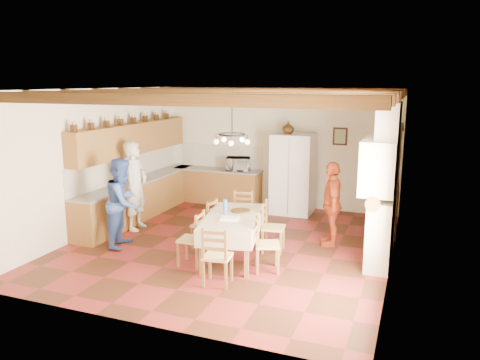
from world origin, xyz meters
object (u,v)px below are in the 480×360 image
Objects in this scene: dining_table at (232,220)px; chair_end_far at (242,215)px; chair_left_near at (191,238)px; person_woman_blue at (123,202)px; person_woman_red at (332,204)px; person_man at (136,186)px; chair_left_far at (204,224)px; refrigerator at (293,174)px; hutch at (387,179)px; chair_right_far at (273,227)px; microwave at (238,164)px; chair_end_near at (217,255)px; chair_right_near at (268,243)px.

dining_table is 2.05× the size of chair_end_far.
person_woman_blue is at bearing -108.51° from chair_left_near.
person_man is at bearing -97.28° from person_woman_red.
person_woman_red is (2.23, 1.04, 0.35)m from chair_left_far.
person_woman_red is at bearing -4.42° from chair_end_far.
refrigerator is 2.34m from person_woman_red.
chair_left_near is (-0.55, -0.55, -0.23)m from dining_table.
person_woman_blue is at bearing -71.14° from chair_left_far.
hutch reaches higher than chair_right_far.
microwave is at bearing -167.24° from chair_left_far.
person_woman_blue is (-2.46, -3.42, -0.10)m from refrigerator.
dining_table is 3.25× the size of microwave.
hutch reaches higher than refrigerator.
chair_end_far is at bearing -86.23° from microwave.
refrigerator is 3.18m from chair_left_far.
dining_table is 1.16m from chair_end_near.
hutch reaches higher than chair_right_near.
chair_right_near is 3.57m from person_man.
chair_end_far is at bearing -102.18° from refrigerator.
hutch is 1.38× the size of person_woman_red.
chair_end_near is at bearing -90.46° from refrigerator.
chair_end_near is at bearing -123.90° from hutch.
person_woman_red reaches higher than chair_end_near.
chair_right_near is 0.56× the size of person_woman_blue.
chair_right_near and chair_end_far have the same top height.
chair_left_far is (-3.15, -2.26, -0.66)m from hutch.
chair_left_far is 2.48m from person_woman_red.
chair_left_far is at bearing -107.40° from refrigerator.
person_woman_red is (-0.92, -1.22, -0.31)m from hutch.
dining_table is 1.03× the size of person_man.
chair_end_far is 2.73m from microwave.
hutch is at bearing 131.89° from chair_left_near.
person_woman_red reaches higher than chair_right_far.
chair_left_near is at bearing -132.03° from person_man.
dining_table is 2.05× the size of chair_end_near.
chair_left_near is 0.50× the size of person_man.
person_man is at bearing 161.52° from dining_table.
chair_left_near is (-3.00, -3.12, -0.66)m from hutch.
person_woman_blue reaches higher than chair_end_near.
chair_left_far is at bearing 156.25° from dining_table.
person_man is at bearing 49.50° from chair_right_near.
chair_end_far is at bearing -153.97° from hutch.
refrigerator is 3.32m from dining_table.
chair_right_near is (0.76, -0.32, -0.23)m from dining_table.
chair_left_near is at bearing -136.45° from hutch.
chair_right_near and chair_right_far have the same top height.
chair_right_far is (1.29, 0.29, 0.00)m from chair_left_far.
refrigerator is 1.17× the size of person_woman_red.
person_woman_blue is (-4.66, -2.69, -0.27)m from hutch.
refrigerator reaches higher than chair_left_near.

